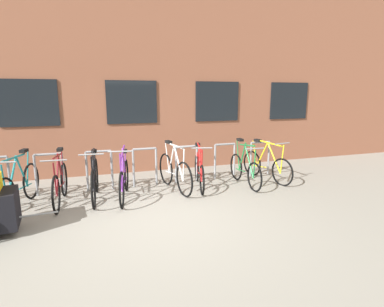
{
  "coord_description": "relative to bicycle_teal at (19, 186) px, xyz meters",
  "views": [
    {
      "loc": [
        -0.98,
        -4.75,
        2.09
      ],
      "look_at": [
        1.12,
        1.6,
        0.75
      ],
      "focal_mm": 27.9,
      "sensor_mm": 36.0,
      "label": 1
    }
  ],
  "objects": [
    {
      "name": "bicycle_teal",
      "position": [
        0.0,
        0.0,
        0.0
      ],
      "size": [
        0.52,
        1.78,
        1.06
      ],
      "color": "black",
      "rests_on": "ground"
    },
    {
      "name": "bicycle_maroon",
      "position": [
        0.7,
        -0.01,
        -0.01
      ],
      "size": [
        0.44,
        1.7,
        1.06
      ],
      "color": "black",
      "rests_on": "ground"
    },
    {
      "name": "bicycle_green",
      "position": [
        4.67,
        -0.04,
        -0.03
      ],
      "size": [
        0.44,
        1.63,
        1.07
      ],
      "color": "black",
      "rests_on": "ground"
    },
    {
      "name": "ground_plane",
      "position": [
        2.37,
        -1.3,
        -0.4
      ],
      "size": [
        42.0,
        42.0,
        0.0
      ],
      "primitive_type": "plane",
      "color": "gray"
    },
    {
      "name": "bicycle_white",
      "position": [
        3.02,
        0.11,
        0.0
      ],
      "size": [
        0.45,
        1.71,
        1.08
      ],
      "color": "black",
      "rests_on": "ground"
    },
    {
      "name": "bicycle_yellow",
      "position": [
        5.36,
        0.15,
        -0.03
      ],
      "size": [
        0.5,
        1.69,
        1.01
      ],
      "color": "black",
      "rests_on": "ground"
    },
    {
      "name": "bicycle_purple",
      "position": [
        1.9,
        -0.09,
        -0.01
      ],
      "size": [
        0.49,
        1.72,
        1.09
      ],
      "color": "black",
      "rests_on": "ground"
    },
    {
      "name": "bike_rack",
      "position": [
        2.45,
        0.6,
        0.13
      ],
      "size": [
        6.57,
        0.05,
        0.89
      ],
      "color": "gray",
      "rests_on": "ground"
    },
    {
      "name": "storefront_building",
      "position": [
        2.37,
        5.42,
        2.14
      ],
      "size": [
        28.0,
        7.07,
        5.07
      ],
      "color": "brown",
      "rests_on": "ground"
    },
    {
      "name": "bicycle_red",
      "position": [
        3.6,
        0.13,
        -0.03
      ],
      "size": [
        0.54,
        1.66,
        1.02
      ],
      "color": "black",
      "rests_on": "ground"
    },
    {
      "name": "bicycle_black",
      "position": [
        1.34,
        0.03,
        -0.0
      ],
      "size": [
        0.44,
        1.74,
        1.04
      ],
      "color": "black",
      "rests_on": "ground"
    }
  ]
}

